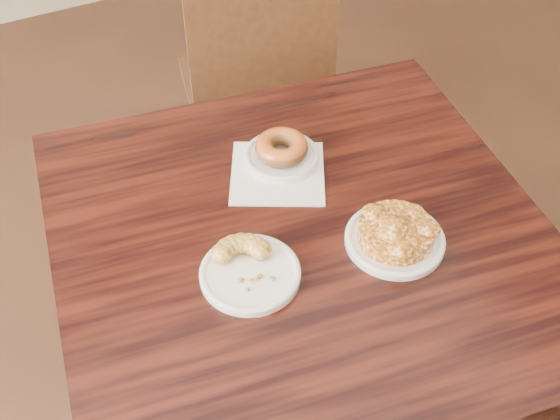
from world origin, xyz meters
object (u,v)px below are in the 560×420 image
cafe_table (299,354)px  cruller_fragment (250,265)px  chair_far (252,89)px  apple_fritter (397,229)px  glazed_donut (282,147)px

cafe_table → cruller_fragment: (-0.12, -0.05, 0.40)m
cafe_table → chair_far: bearing=79.4°
chair_far → cruller_fragment: size_ratio=7.52×
apple_fritter → cruller_fragment: apple_fritter is taller
chair_far → glazed_donut: chair_far is taller
chair_far → cruller_fragment: 0.98m
chair_far → cafe_table: bearing=84.7°
glazed_donut → apple_fritter: apple_fritter is taller
chair_far → cruller_fragment: chair_far is taller
glazed_donut → apple_fritter: size_ratio=0.59×
chair_far → cruller_fragment: (-0.39, -0.84, 0.33)m
glazed_donut → cafe_table: bearing=-105.4°
cafe_table → apple_fritter: (0.13, -0.09, 0.41)m
glazed_donut → cruller_fragment: 0.29m
cruller_fragment → apple_fritter: bearing=-9.6°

